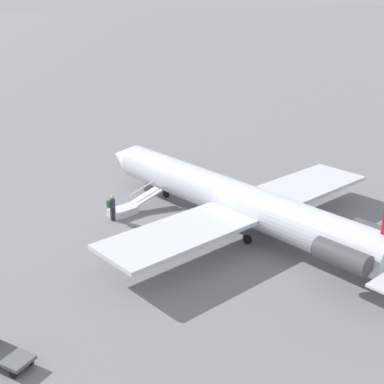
{
  "coord_description": "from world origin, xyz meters",
  "views": [
    {
      "loc": [
        -26.82,
        15.61,
        14.4
      ],
      "look_at": [
        2.82,
        1.66,
        1.7
      ],
      "focal_mm": 50.0,
      "sensor_mm": 36.0,
      "label": 1
    }
  ],
  "objects_px": {
    "passenger": "(112,206)",
    "boarding_stairs": "(128,208)",
    "luggage_cart": "(5,354)",
    "airplane_main": "(245,203)"
  },
  "relations": [
    {
      "from": "airplane_main",
      "to": "passenger",
      "type": "bearing_deg",
      "value": 36.68
    },
    {
      "from": "boarding_stairs",
      "to": "passenger",
      "type": "distance_m",
      "value": 1.57
    },
    {
      "from": "passenger",
      "to": "boarding_stairs",
      "type": "bearing_deg",
      "value": 11.49
    },
    {
      "from": "passenger",
      "to": "luggage_cart",
      "type": "height_order",
      "value": "passenger"
    },
    {
      "from": "airplane_main",
      "to": "boarding_stairs",
      "type": "bearing_deg",
      "value": 27.47
    },
    {
      "from": "luggage_cart",
      "to": "boarding_stairs",
      "type": "bearing_deg",
      "value": -72.42
    },
    {
      "from": "airplane_main",
      "to": "passenger",
      "type": "xyz_separation_m",
      "value": [
        5.18,
        6.93,
        -0.91
      ]
    },
    {
      "from": "airplane_main",
      "to": "passenger",
      "type": "distance_m",
      "value": 8.7
    },
    {
      "from": "boarding_stairs",
      "to": "luggage_cart",
      "type": "distance_m",
      "value": 15.73
    },
    {
      "from": "boarding_stairs",
      "to": "passenger",
      "type": "xyz_separation_m",
      "value": [
        -0.68,
        1.27,
        0.64
      ]
    }
  ]
}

